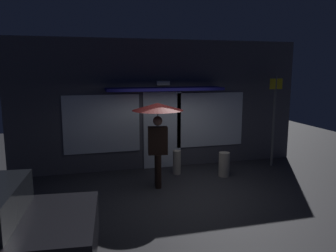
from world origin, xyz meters
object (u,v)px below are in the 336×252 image
Objects in this scene: street_sign_post at (274,116)px; sidewalk_bollard at (177,162)px; sidewalk_bollard_2 at (224,164)px; person_with_umbrella at (158,120)px.

street_sign_post is 3.17m from sidewalk_bollard.
sidewalk_bollard_2 is (1.17, -0.50, -0.01)m from sidewalk_bollard.
sidewalk_bollard is (0.73, 0.84, -1.32)m from person_with_umbrella.
person_with_umbrella is 1.72m from sidewalk_bollard.
street_sign_post reaches higher than person_with_umbrella.
sidewalk_bollard reaches higher than sidewalk_bollard_2.
street_sign_post is 4.12× the size of sidewalk_bollard_2.
street_sign_post is at bearing 16.57° from sidewalk_bollard_2.
street_sign_post is (3.67, 0.86, -0.14)m from person_with_umbrella.
sidewalk_bollard_2 is at bearing -161.41° from person_with_umbrella.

